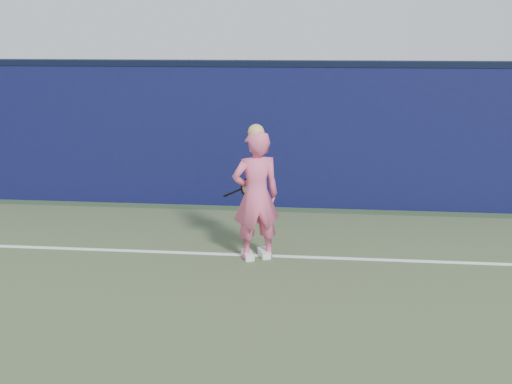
# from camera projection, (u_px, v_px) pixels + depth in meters

# --- Properties ---
(backstop_wall) EXTENTS (24.00, 0.40, 2.50)m
(backstop_wall) POSITION_uv_depth(u_px,v_px,m) (277.00, 138.00, 9.73)
(backstop_wall) COLOR #0D0E39
(backstop_wall) RESTS_ON ground
(wall_cap) EXTENTS (24.00, 0.42, 0.10)m
(wall_cap) POSITION_uv_depth(u_px,v_px,m) (278.00, 63.00, 9.36)
(wall_cap) COLOR black
(wall_cap) RESTS_ON backstop_wall
(player) EXTENTS (0.77, 0.64, 1.90)m
(player) POSITION_uv_depth(u_px,v_px,m) (256.00, 195.00, 7.40)
(player) COLOR #E95A86
(player) RESTS_ON ground
(racket) EXTENTS (0.47, 0.29, 0.28)m
(racket) POSITION_uv_depth(u_px,v_px,m) (247.00, 188.00, 7.82)
(racket) COLOR black
(racket) RESTS_ON ground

